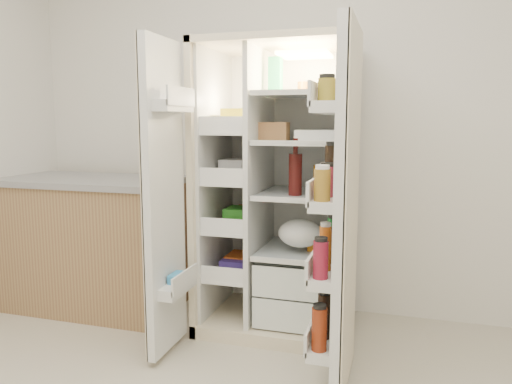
% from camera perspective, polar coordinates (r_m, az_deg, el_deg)
% --- Properties ---
extents(wall_back, '(4.00, 0.02, 2.70)m').
position_cam_1_polar(wall_back, '(3.39, 4.92, 8.75)').
color(wall_back, white).
rests_on(wall_back, floor).
extents(refrigerator, '(0.92, 0.70, 1.80)m').
position_cam_1_polar(refrigerator, '(3.11, 3.05, -2.43)').
color(refrigerator, beige).
rests_on(refrigerator, floor).
extents(freezer_door, '(0.15, 0.40, 1.72)m').
position_cam_1_polar(freezer_door, '(2.71, -10.70, -0.95)').
color(freezer_door, silver).
rests_on(freezer_door, floor).
extents(fridge_door, '(0.17, 0.58, 1.72)m').
position_cam_1_polar(fridge_door, '(2.34, 10.10, -2.80)').
color(fridge_door, silver).
rests_on(fridge_door, floor).
extents(kitchen_counter, '(1.28, 0.68, 0.93)m').
position_cam_1_polar(kitchen_counter, '(3.67, -18.84, -5.60)').
color(kitchen_counter, '#987B4C').
rests_on(kitchen_counter, floor).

